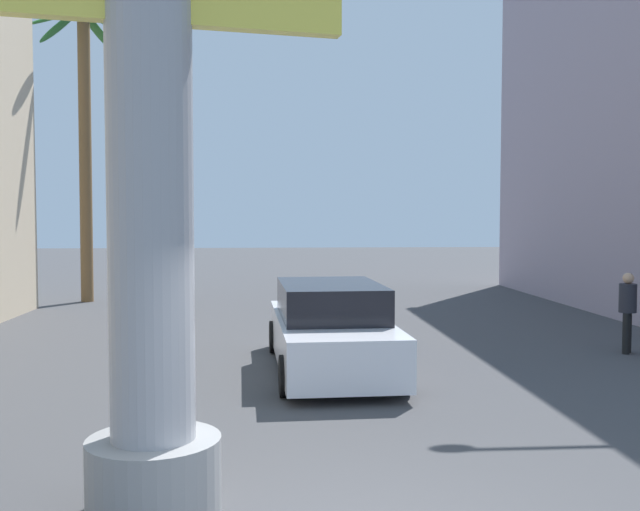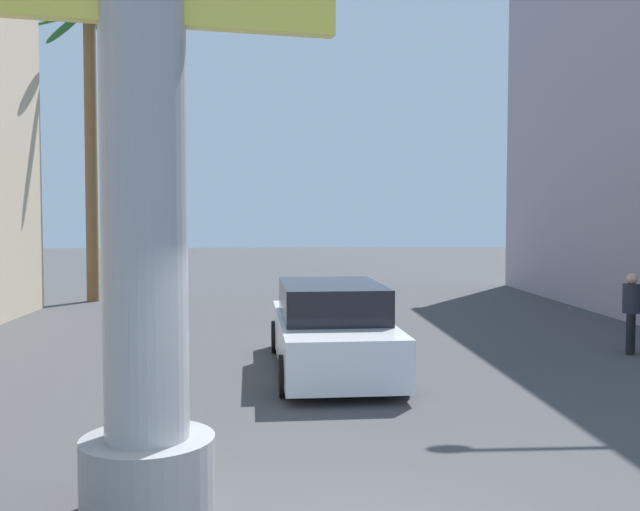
% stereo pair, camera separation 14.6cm
% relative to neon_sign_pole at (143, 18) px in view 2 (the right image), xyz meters
% --- Properties ---
extents(ground_plane, '(94.18, 94.18, 0.00)m').
position_rel_neon_sign_pole_xyz_m(ground_plane, '(1.86, 9.10, -4.51)').
color(ground_plane, '#424244').
extents(neon_sign_pole, '(3.50, 1.24, 9.72)m').
position_rel_neon_sign_pole_xyz_m(neon_sign_pole, '(0.00, 0.00, 0.00)').
color(neon_sign_pole, '#9E9EA3').
rests_on(neon_sign_pole, ground).
extents(car_lead, '(2.18, 5.13, 1.56)m').
position_rel_neon_sign_pole_xyz_m(car_lead, '(2.13, 5.97, -3.77)').
color(car_lead, black).
rests_on(car_lead, ground).
extents(palm_tree_far_left, '(3.28, 3.36, 9.30)m').
position_rel_neon_sign_pole_xyz_m(palm_tree_far_left, '(-4.82, 16.83, 0.96)').
color(palm_tree_far_left, brown).
rests_on(palm_tree_far_left, ground).
extents(pedestrian_mid_right, '(0.48, 0.48, 1.62)m').
position_rel_neon_sign_pole_xyz_m(pedestrian_mid_right, '(8.21, 7.13, -3.57)').
color(pedestrian_mid_right, black).
rests_on(pedestrian_mid_right, ground).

